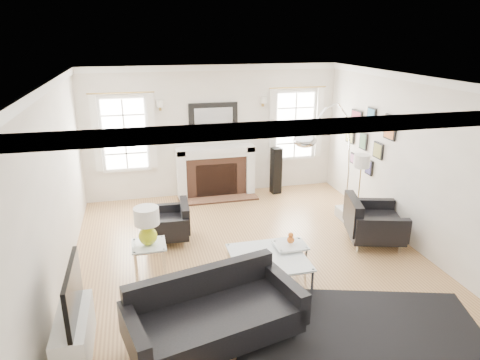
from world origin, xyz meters
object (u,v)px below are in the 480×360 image
object	(u,v)px
sofa	(213,315)
armchair_left	(170,224)
armchair_right	(371,223)
coffee_table	(268,258)
arc_floor_lamp	(329,165)
fireplace	(216,172)
gourd_lamp	(147,224)

from	to	relation	value
sofa	armchair_left	distance (m)	2.71
armchair_right	coffee_table	size ratio (longest dim) A/B	1.16
coffee_table	arc_floor_lamp	size ratio (longest dim) A/B	0.42
sofa	fireplace	bearing A→B (deg)	78.85
sofa	arc_floor_lamp	xyz separation A→B (m)	(2.40, 2.21, 0.96)
sofa	armchair_left	bearing A→B (deg)	95.62
armchair_right	arc_floor_lamp	bearing A→B (deg)	147.10
arc_floor_lamp	fireplace	bearing A→B (deg)	121.62
fireplace	armchair_left	bearing A→B (deg)	-121.32
fireplace	armchair_right	size ratio (longest dim) A/B	1.44
gourd_lamp	arc_floor_lamp	world-z (taller)	arc_floor_lamp
gourd_lamp	armchair_right	bearing A→B (deg)	3.30
sofa	armchair_left	xyz separation A→B (m)	(-0.27, 2.70, -0.04)
armchair_left	armchair_right	bearing A→B (deg)	-15.18
gourd_lamp	fireplace	bearing A→B (deg)	62.87
fireplace	gourd_lamp	distance (m)	3.44
armchair_left	gourd_lamp	distance (m)	1.30
fireplace	arc_floor_lamp	bearing A→B (deg)	-58.38
gourd_lamp	coffee_table	bearing A→B (deg)	-20.96
sofa	armchair_right	xyz separation A→B (m)	(3.05, 1.80, 0.02)
armchair_right	gourd_lamp	world-z (taller)	gourd_lamp
gourd_lamp	sofa	bearing A→B (deg)	-67.71
gourd_lamp	armchair_left	bearing A→B (deg)	70.97
arc_floor_lamp	sofa	bearing A→B (deg)	-137.35
arc_floor_lamp	armchair_left	bearing A→B (deg)	169.76
sofa	arc_floor_lamp	distance (m)	3.41
armchair_right	coffee_table	bearing A→B (deg)	-158.23
arc_floor_lamp	coffee_table	bearing A→B (deg)	-139.03
armchair_right	arc_floor_lamp	world-z (taller)	arc_floor_lamp
armchair_left	arc_floor_lamp	size ratio (longest dim) A/B	0.36
fireplace	sofa	world-z (taller)	fireplace
gourd_lamp	arc_floor_lamp	size ratio (longest dim) A/B	0.23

